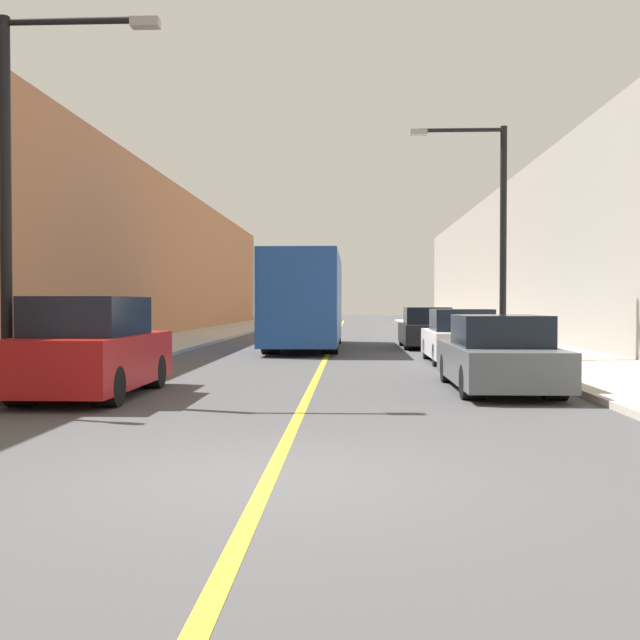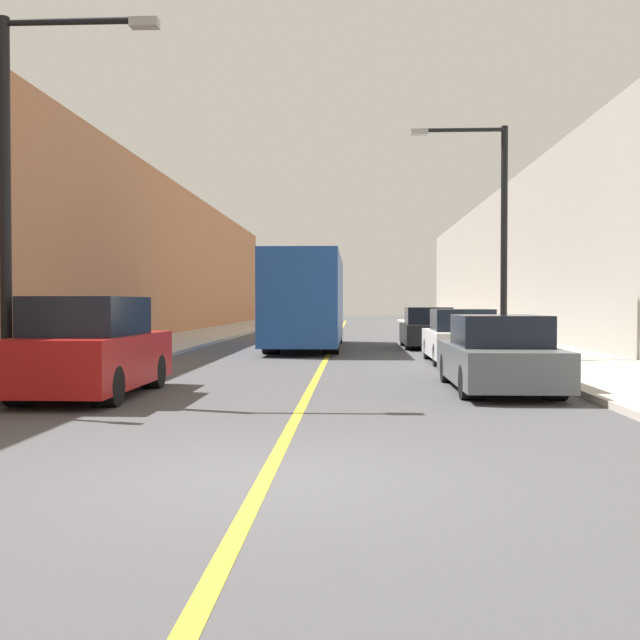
{
  "view_description": "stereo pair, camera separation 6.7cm",
  "coord_description": "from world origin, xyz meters",
  "px_view_note": "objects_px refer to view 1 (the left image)",
  "views": [
    {
      "loc": [
        0.81,
        -7.27,
        1.72
      ],
      "look_at": [
        0.07,
        10.1,
        1.33
      ],
      "focal_mm": 42.0,
      "sensor_mm": 36.0,
      "label": 1
    },
    {
      "loc": [
        0.88,
        -7.27,
        1.72
      ],
      "look_at": [
        0.07,
        10.1,
        1.33
      ],
      "focal_mm": 42.0,
      "sensor_mm": 36.0,
      "label": 2
    }
  ],
  "objects_px": {
    "car_right_mid": "(460,339)",
    "street_lamp_left": "(22,174)",
    "bus": "(306,299)",
    "car_right_near": "(498,356)",
    "parked_suv_left": "(92,351)",
    "car_right_far": "(426,330)",
    "street_lamp_right": "(494,223)"
  },
  "relations": [
    {
      "from": "car_right_far",
      "to": "street_lamp_left",
      "type": "distance_m",
      "value": 18.29
    },
    {
      "from": "car_right_far",
      "to": "bus",
      "type": "bearing_deg",
      "value": -175.72
    },
    {
      "from": "bus",
      "to": "parked_suv_left",
      "type": "relative_size",
      "value": 2.34
    },
    {
      "from": "parked_suv_left",
      "to": "street_lamp_right",
      "type": "distance_m",
      "value": 13.09
    },
    {
      "from": "car_right_mid",
      "to": "bus",
      "type": "bearing_deg",
      "value": 125.99
    },
    {
      "from": "bus",
      "to": "car_right_near",
      "type": "distance_m",
      "value": 14.43
    },
    {
      "from": "car_right_near",
      "to": "car_right_far",
      "type": "xyz_separation_m",
      "value": [
        -0.02,
        13.96,
        0.03
      ]
    },
    {
      "from": "parked_suv_left",
      "to": "car_right_far",
      "type": "xyz_separation_m",
      "value": [
        7.63,
        15.25,
        -0.15
      ]
    },
    {
      "from": "car_right_near",
      "to": "street_lamp_right",
      "type": "xyz_separation_m",
      "value": [
        1.33,
        7.65,
        3.42
      ]
    },
    {
      "from": "car_right_near",
      "to": "street_lamp_left",
      "type": "distance_m",
      "value": 9.49
    },
    {
      "from": "car_right_mid",
      "to": "street_lamp_left",
      "type": "height_order",
      "value": "street_lamp_left"
    },
    {
      "from": "car_right_far",
      "to": "street_lamp_left",
      "type": "relative_size",
      "value": 0.66
    },
    {
      "from": "bus",
      "to": "street_lamp_right",
      "type": "xyz_separation_m",
      "value": [
        5.96,
        -5.96,
        2.24
      ]
    },
    {
      "from": "parked_suv_left",
      "to": "car_right_near",
      "type": "relative_size",
      "value": 0.95
    },
    {
      "from": "car_right_near",
      "to": "car_right_mid",
      "type": "height_order",
      "value": "car_right_mid"
    },
    {
      "from": "car_right_far",
      "to": "street_lamp_right",
      "type": "height_order",
      "value": "street_lamp_right"
    },
    {
      "from": "bus",
      "to": "street_lamp_right",
      "type": "distance_m",
      "value": 8.72
    },
    {
      "from": "car_right_mid",
      "to": "street_lamp_right",
      "type": "distance_m",
      "value": 3.65
    },
    {
      "from": "car_right_mid",
      "to": "car_right_far",
      "type": "bearing_deg",
      "value": 92.17
    },
    {
      "from": "parked_suv_left",
      "to": "street_lamp_right",
      "type": "bearing_deg",
      "value": 44.9
    },
    {
      "from": "bus",
      "to": "car_right_mid",
      "type": "xyz_separation_m",
      "value": [
        4.88,
        -6.72,
        -1.16
      ]
    },
    {
      "from": "bus",
      "to": "car_right_far",
      "type": "distance_m",
      "value": 4.77
    },
    {
      "from": "car_right_near",
      "to": "parked_suv_left",
      "type": "bearing_deg",
      "value": -170.39
    },
    {
      "from": "car_right_near",
      "to": "bus",
      "type": "bearing_deg",
      "value": 108.78
    },
    {
      "from": "car_right_near",
      "to": "street_lamp_right",
      "type": "relative_size",
      "value": 0.69
    },
    {
      "from": "car_right_near",
      "to": "street_lamp_left",
      "type": "height_order",
      "value": "street_lamp_left"
    },
    {
      "from": "car_right_near",
      "to": "car_right_far",
      "type": "relative_size",
      "value": 1.07
    },
    {
      "from": "parked_suv_left",
      "to": "car_right_near",
      "type": "bearing_deg",
      "value": 9.61
    },
    {
      "from": "parked_suv_left",
      "to": "street_lamp_right",
      "type": "xyz_separation_m",
      "value": [
        8.98,
        8.95,
        3.25
      ]
    },
    {
      "from": "car_right_far",
      "to": "parked_suv_left",
      "type": "bearing_deg",
      "value": -116.58
    },
    {
      "from": "parked_suv_left",
      "to": "car_right_far",
      "type": "relative_size",
      "value": 1.01
    },
    {
      "from": "car_right_near",
      "to": "street_lamp_left",
      "type": "bearing_deg",
      "value": -168.31
    }
  ]
}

